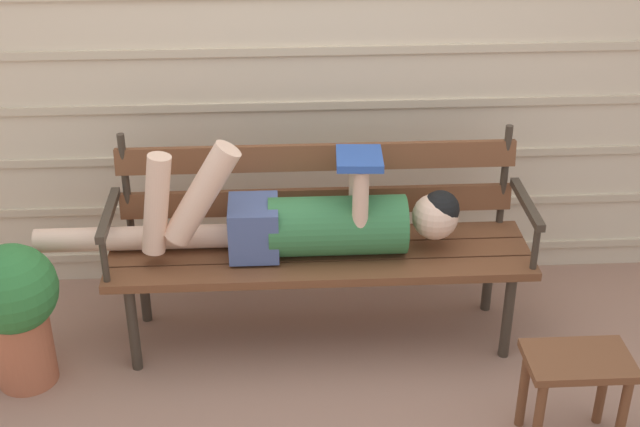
% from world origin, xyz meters
% --- Properties ---
extents(ground_plane, '(12.00, 12.00, 0.00)m').
position_xyz_m(ground_plane, '(0.00, 0.00, 0.00)').
color(ground_plane, '#936B56').
extents(house_siding, '(4.82, 0.08, 2.24)m').
position_xyz_m(house_siding, '(0.00, 0.72, 1.12)').
color(house_siding, beige).
rests_on(house_siding, ground).
extents(park_bench, '(1.74, 0.46, 0.88)m').
position_xyz_m(park_bench, '(0.00, 0.23, 0.48)').
color(park_bench, brown).
rests_on(park_bench, ground).
extents(reclining_person, '(1.73, 0.26, 0.53)m').
position_xyz_m(reclining_person, '(-0.08, 0.16, 0.58)').
color(reclining_person, '#33703D').
extents(footstool, '(0.37, 0.24, 0.38)m').
position_xyz_m(footstool, '(0.87, -0.53, 0.29)').
color(footstool, brown).
rests_on(footstool, ground).
extents(potted_plant, '(0.35, 0.35, 0.61)m').
position_xyz_m(potted_plant, '(-1.20, -0.06, 0.36)').
color(potted_plant, '#AD5B3D').
rests_on(potted_plant, ground).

